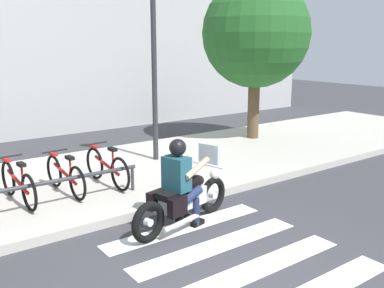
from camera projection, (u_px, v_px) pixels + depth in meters
The scene contains 13 objects.
ground_plane at pixel (234, 278), 5.32m from camera, with size 48.00×48.00×0.00m, color #38383D.
sidewalk at pixel (87, 181), 8.82m from camera, with size 24.00×4.40×0.15m, color #B7B2A8.
crosswalk_stripe_2 at pixel (257, 268), 5.55m from camera, with size 2.80×0.40×0.01m, color white.
crosswalk_stripe_3 at pixel (217, 245), 6.17m from camera, with size 2.80×0.40×0.01m, color white.
crosswalk_stripe_4 at pixel (185, 227), 6.80m from camera, with size 2.80×0.40×0.01m, color white.
motorcycle at pixel (184, 199), 6.75m from camera, with size 2.10×0.84×1.21m.
rider at pixel (180, 177), 6.61m from camera, with size 0.71×0.64×1.43m.
bicycle_2 at pixel (18, 183), 7.33m from camera, with size 0.48×1.64×0.77m.
bicycle_3 at pixel (65, 175), 7.80m from camera, with size 0.48×1.59×0.75m.
bicycle_4 at pixel (107, 167), 8.27m from camera, with size 0.48×1.61×0.78m.
bike_rack at pixel (27, 188), 6.88m from camera, with size 3.88×0.07×0.49m.
street_lamp at pixel (154, 57), 9.67m from camera, with size 0.28×0.28×4.14m.
tree_near_rack at pixel (256, 34), 11.90m from camera, with size 3.00×3.00×4.59m.
Camera 1 is at (-3.26, -3.57, 2.82)m, focal length 40.48 mm.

